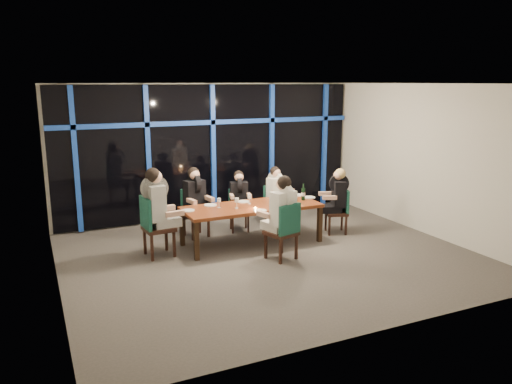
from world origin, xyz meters
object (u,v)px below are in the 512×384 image
at_px(chair_far_mid, 239,207).
at_px(chair_far_left, 194,210).
at_px(diner_far_left, 195,192).
at_px(diner_end_right, 337,191).
at_px(diner_far_mid, 239,192).
at_px(chair_far_right, 274,203).
at_px(chair_end_right, 340,209).
at_px(wine_bottle, 303,194).
at_px(dining_table, 252,209).
at_px(water_pitcher, 294,198).
at_px(chair_near_mid, 285,229).
at_px(diner_end_left, 157,199).
at_px(diner_near_mid, 282,205).
at_px(chair_end_left, 153,224).
at_px(diner_far_right, 277,187).

bearing_deg(chair_far_mid, chair_far_left, -166.34).
distance_m(diner_far_left, diner_end_right, 2.84).
bearing_deg(diner_far_mid, chair_far_right, 22.30).
distance_m(chair_far_mid, diner_far_left, 1.04).
height_order(chair_end_right, diner_end_right, diner_end_right).
bearing_deg(diner_far_left, diner_far_mid, -11.98).
xyz_separation_m(chair_far_right, wine_bottle, (0.14, -1.01, 0.39)).
height_order(chair_far_mid, wine_bottle, wine_bottle).
bearing_deg(dining_table, water_pitcher, -9.17).
bearing_deg(chair_near_mid, wine_bottle, -148.15).
distance_m(diner_end_left, water_pitcher, 2.63).
xyz_separation_m(chair_end_right, diner_end_left, (-3.69, 0.18, 0.52)).
height_order(diner_far_left, diner_far_mid, diner_far_left).
distance_m(chair_near_mid, water_pitcher, 1.20).
bearing_deg(wine_bottle, diner_far_left, 154.89).
xyz_separation_m(dining_table, chair_near_mid, (0.14, -1.07, -0.12)).
distance_m(chair_far_left, chair_near_mid, 2.25).
relative_size(dining_table, water_pitcher, 13.93).
height_order(chair_end_right, diner_end_left, diner_end_left).
relative_size(chair_end_right, chair_near_mid, 0.90).
height_order(dining_table, chair_far_mid, chair_far_mid).
xyz_separation_m(chair_far_left, diner_far_left, (0.02, -0.08, 0.38)).
bearing_deg(chair_far_left, water_pitcher, -44.32).
distance_m(chair_far_mid, diner_near_mid, 1.98).
bearing_deg(chair_far_right, wine_bottle, -104.62).
bearing_deg(diner_far_mid, chair_far_left, -170.62).
bearing_deg(chair_end_left, diner_near_mid, -122.80).
bearing_deg(diner_far_right, chair_near_mid, -135.59).
distance_m(diner_far_left, water_pitcher, 1.95).
xyz_separation_m(chair_end_left, water_pitcher, (2.71, -0.19, 0.24)).
height_order(diner_far_mid, diner_end_left, diner_end_left).
relative_size(diner_far_left, wine_bottle, 2.79).
height_order(chair_far_left, diner_far_mid, diner_far_mid).
relative_size(chair_end_left, diner_near_mid, 1.10).
bearing_deg(diner_far_mid, dining_table, -82.48).
bearing_deg(diner_end_right, chair_far_mid, -101.06).
bearing_deg(water_pitcher, diner_far_left, 155.92).
height_order(chair_far_left, wine_bottle, wine_bottle).
bearing_deg(wine_bottle, diner_far_right, 96.72).
distance_m(chair_far_left, diner_end_right, 2.90).
xyz_separation_m(chair_far_mid, diner_far_mid, (-0.02, -0.07, 0.34)).
xyz_separation_m(chair_far_right, diner_end_right, (0.88, -1.07, 0.38)).
xyz_separation_m(diner_far_left, diner_end_left, (-0.95, -0.81, 0.12)).
height_order(diner_far_mid, wine_bottle, diner_far_mid).
bearing_deg(diner_far_left, chair_far_mid, -7.72).
bearing_deg(diner_end_right, water_pitcher, -67.82).
relative_size(diner_far_mid, wine_bottle, 2.52).
height_order(chair_far_right, diner_far_left, diner_far_left).
height_order(chair_end_right, chair_near_mid, chair_near_mid).
relative_size(diner_near_mid, water_pitcher, 5.30).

